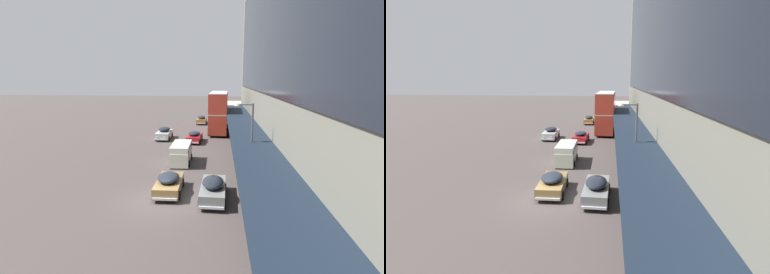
# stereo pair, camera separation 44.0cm
# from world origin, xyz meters

# --- Properties ---
(ground) EXTENTS (240.00, 240.00, 0.00)m
(ground) POSITION_xyz_m (0.00, 0.00, 0.00)
(ground) COLOR #4D4442
(sidewalk_kerb) EXTENTS (10.00, 180.00, 0.15)m
(sidewalk_kerb) POSITION_xyz_m (11.00, 0.00, 0.07)
(sidewalk_kerb) COLOR #B1AA97
(sidewalk_kerb) RESTS_ON ground
(transit_bus_kerbside_front) EXTENTS (2.97, 9.41, 3.18)m
(transit_bus_kerbside_front) POSITION_xyz_m (4.06, 42.00, 1.83)
(transit_bus_kerbside_front) COLOR #488F5A
(transit_bus_kerbside_front) RESTS_ON ground
(transit_bus_kerbside_rear) EXTENTS (3.07, 9.43, 6.11)m
(transit_bus_kerbside_rear) POSITION_xyz_m (3.75, 26.56, 3.30)
(transit_bus_kerbside_rear) COLOR #AE3423
(transit_bus_kerbside_rear) RESTS_ON ground
(sedan_far_back) EXTENTS (1.84, 4.97, 1.49)m
(sedan_far_back) POSITION_xyz_m (0.61, 35.53, 0.74)
(sedan_far_back) COLOR #A06F35
(sedan_far_back) RESTS_ON ground
(sedan_oncoming_rear) EXTENTS (1.89, 4.67, 1.61)m
(sedan_oncoming_rear) POSITION_xyz_m (3.52, 0.78, 0.79)
(sedan_oncoming_rear) COLOR gray
(sedan_oncoming_rear) RESTS_ON ground
(sedan_trailing_near) EXTENTS (1.95, 4.30, 1.66)m
(sedan_trailing_near) POSITION_xyz_m (-3.59, 20.91, 0.81)
(sedan_trailing_near) COLOR beige
(sedan_trailing_near) RESTS_ON ground
(sedan_second_near) EXTENTS (1.97, 4.31, 1.47)m
(sedan_second_near) POSITION_xyz_m (0.69, 19.22, 0.73)
(sedan_second_near) COLOR #B31B22
(sedan_second_near) RESTS_ON ground
(sedan_oncoming_front) EXTENTS (1.96, 4.39, 1.51)m
(sedan_oncoming_front) POSITION_xyz_m (0.32, 1.70, 0.75)
(sedan_oncoming_front) COLOR olive
(sedan_oncoming_front) RESTS_ON ground
(vw_van) EXTENTS (1.94, 4.56, 1.96)m
(vw_van) POSITION_xyz_m (0.23, 9.50, 1.10)
(vw_van) COLOR beige
(vw_van) RESTS_ON ground
(pedestrian_at_kerb) EXTENTS (0.33, 0.62, 1.86)m
(pedestrian_at_kerb) POSITION_xyz_m (6.72, 1.74, 1.18)
(pedestrian_at_kerb) COLOR black
(pedestrian_at_kerb) RESTS_ON sidewalk_kerb
(street_lamp) EXTENTS (1.50, 0.28, 6.17)m
(street_lamp) POSITION_xyz_m (6.18, 4.25, 3.79)
(street_lamp) COLOR #4C4C51
(street_lamp) RESTS_ON sidewalk_kerb
(fire_hydrant) EXTENTS (0.20, 0.40, 0.70)m
(fire_hydrant) POSITION_xyz_m (6.68, -1.99, 0.49)
(fire_hydrant) COLOR red
(fire_hydrant) RESTS_ON sidewalk_kerb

